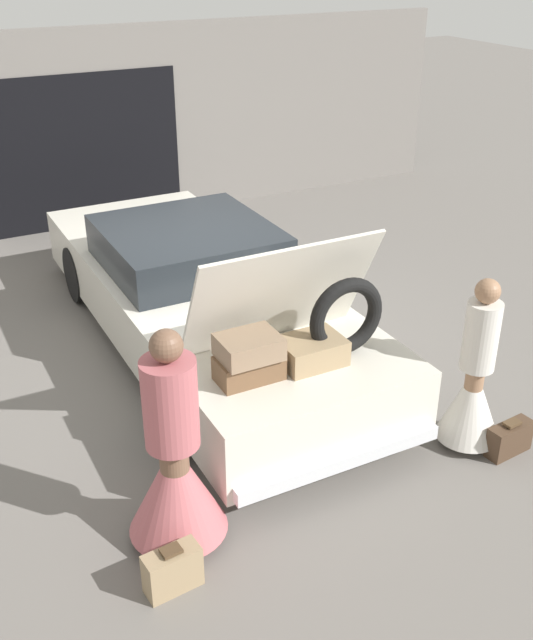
{
  "coord_description": "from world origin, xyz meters",
  "views": [
    {
      "loc": [
        -2.66,
        -6.55,
        3.92
      ],
      "look_at": [
        0.0,
        -1.47,
        0.95
      ],
      "focal_mm": 42.0,
      "sensor_mm": 36.0,
      "label": 1
    }
  ],
  "objects": [
    {
      "name": "person_left",
      "position": [
        -1.31,
        -2.6,
        0.6
      ],
      "size": [
        0.71,
        0.71,
        1.7
      ],
      "rotation": [
        0.0,
        0.0,
        -1.58
      ],
      "color": "brown",
      "rests_on": "ground_plane"
    },
    {
      "name": "suitcase_beside_left_person",
      "position": [
        -1.52,
        -3.04,
        0.16
      ],
      "size": [
        0.4,
        0.2,
        0.35
      ],
      "color": "#9E8460",
      "rests_on": "ground_plane"
    },
    {
      "name": "suitcase_beside_right_person",
      "position": [
        1.52,
        -2.97,
        0.14
      ],
      "size": [
        0.43,
        0.19,
        0.31
      ],
      "color": "#473323",
      "rests_on": "ground_plane"
    },
    {
      "name": "car",
      "position": [
        0.0,
        -0.01,
        0.57
      ],
      "size": [
        1.95,
        5.44,
        1.8
      ],
      "color": "silver",
      "rests_on": "ground_plane"
    },
    {
      "name": "ground_plane",
      "position": [
        0.0,
        0.0,
        0.0
      ],
      "size": [
        40.0,
        40.0,
        0.0
      ],
      "primitive_type": "plane",
      "color": "slate"
    },
    {
      "name": "garage_wall_back",
      "position": [
        0.0,
        4.22,
        1.39
      ],
      "size": [
        12.0,
        0.14,
        2.8
      ],
      "color": "slate",
      "rests_on": "ground_plane"
    },
    {
      "name": "person_right",
      "position": [
        1.31,
        -2.69,
        0.55
      ],
      "size": [
        0.54,
        0.54,
        1.54
      ],
      "rotation": [
        0.0,
        0.0,
        1.65
      ],
      "color": "#997051",
      "rests_on": "ground_plane"
    }
  ]
}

